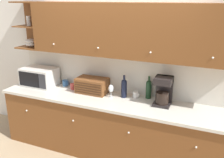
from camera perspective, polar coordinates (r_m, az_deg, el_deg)
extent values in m
plane|color=tan|center=(4.33, 1.24, -14.03)|extent=(24.00, 24.00, 0.00)
cube|color=white|center=(3.82, 1.54, 2.89)|extent=(5.79, 0.06, 2.60)
cube|color=brown|center=(3.85, -0.59, -11.02)|extent=(3.39, 0.66, 0.86)
cube|color=silver|center=(3.64, -0.71, -4.91)|extent=(3.41, 0.69, 0.04)
sphere|color=white|center=(4.15, -18.94, -6.85)|extent=(0.03, 0.03, 0.03)
sphere|color=white|center=(3.68, -8.88, -9.39)|extent=(0.03, 0.03, 0.03)
sphere|color=white|center=(3.35, 3.82, -12.14)|extent=(0.03, 0.03, 0.03)
sphere|color=white|center=(3.22, 18.66, -14.56)|extent=(0.03, 0.03, 0.03)
cube|color=silver|center=(3.82, 1.33, 1.41)|extent=(3.39, 0.01, 0.61)
cube|color=brown|center=(3.46, 3.67, 10.99)|extent=(2.97, 0.34, 0.74)
cube|color=brown|center=(4.44, -17.05, 11.87)|extent=(0.42, 0.02, 0.74)
cube|color=brown|center=(4.37, -17.96, 6.93)|extent=(0.42, 0.34, 0.02)
cube|color=brown|center=(4.32, -18.41, 11.39)|extent=(0.42, 0.34, 0.02)
cube|color=brown|center=(4.30, -18.92, 16.31)|extent=(0.42, 0.34, 0.02)
sphere|color=white|center=(3.86, -13.21, 7.77)|extent=(0.03, 0.03, 0.03)
sphere|color=white|center=(3.48, -3.19, 7.11)|extent=(0.03, 0.03, 0.03)
sphere|color=white|center=(3.22, 8.78, 6.03)|extent=(0.03, 0.03, 0.03)
sphere|color=white|center=(3.13, 22.05, 4.53)|extent=(0.03, 0.03, 0.03)
ellipsoid|color=silver|center=(4.37, -18.03, 7.58)|extent=(0.18, 0.18, 0.08)
ellipsoid|color=silver|center=(4.36, -18.09, 8.22)|extent=(0.18, 0.18, 0.08)
cylinder|color=silver|center=(4.32, -18.47, 11.98)|extent=(0.07, 0.07, 0.08)
cylinder|color=silver|center=(4.31, -18.58, 13.02)|extent=(0.07, 0.07, 0.07)
cube|color=silver|center=(4.32, -16.21, 0.53)|extent=(0.56, 0.37, 0.30)
cube|color=black|center=(4.22, -18.48, -0.11)|extent=(0.39, 0.01, 0.24)
cube|color=#2D2D33|center=(4.06, -15.68, -0.57)|extent=(0.12, 0.01, 0.24)
cylinder|color=#38669E|center=(4.22, -10.62, -0.89)|extent=(0.09, 0.09, 0.10)
torus|color=#38669E|center=(4.19, -10.01, -0.96)|extent=(0.01, 0.07, 0.07)
cylinder|color=#B73D38|center=(4.05, -8.86, -1.67)|extent=(0.10, 0.10, 0.09)
torus|color=#B73D38|center=(4.02, -8.21, -1.75)|extent=(0.01, 0.06, 0.06)
cube|color=brown|center=(3.85, -4.56, -1.49)|extent=(0.48, 0.28, 0.23)
cube|color=#432713|center=(3.75, -5.55, -3.22)|extent=(0.44, 0.01, 0.02)
cube|color=#432713|center=(3.74, -5.57, -2.70)|extent=(0.44, 0.01, 0.02)
cube|color=#432713|center=(3.73, -5.59, -2.17)|extent=(0.44, 0.01, 0.02)
cube|color=#432713|center=(3.72, -5.61, -1.64)|extent=(0.44, 0.01, 0.02)
cube|color=#432713|center=(3.70, -5.62, -1.11)|extent=(0.44, 0.01, 0.02)
cylinder|color=silver|center=(3.69, -0.30, -4.16)|extent=(0.07, 0.07, 0.01)
cylinder|color=silver|center=(3.68, -0.30, -3.55)|extent=(0.01, 0.01, 0.08)
ellipsoid|color=silver|center=(3.64, -0.30, -2.15)|extent=(0.07, 0.07, 0.11)
cylinder|color=black|center=(3.66, 2.76, -2.47)|extent=(0.09, 0.09, 0.23)
sphere|color=black|center=(3.62, 2.79, -0.75)|extent=(0.09, 0.09, 0.09)
cylinder|color=black|center=(3.60, 2.81, 0.23)|extent=(0.03, 0.03, 0.08)
cylinder|color=silver|center=(3.68, 5.41, -3.60)|extent=(0.09, 0.09, 0.09)
torus|color=silver|center=(3.67, 6.14, -3.68)|extent=(0.01, 0.06, 0.06)
cylinder|color=#19381E|center=(3.66, 8.36, -2.65)|extent=(0.08, 0.08, 0.23)
sphere|color=#19381E|center=(3.62, 8.44, -0.95)|extent=(0.08, 0.08, 0.08)
cylinder|color=#19381E|center=(3.60, 8.49, 0.01)|extent=(0.03, 0.03, 0.08)
cube|color=black|center=(3.51, 11.35, -5.57)|extent=(0.23, 0.25, 0.03)
cylinder|color=black|center=(3.45, 11.38, -4.25)|extent=(0.17, 0.17, 0.16)
cube|color=black|center=(3.53, 11.87, -2.25)|extent=(0.23, 0.06, 0.40)
cube|color=black|center=(3.39, 11.71, -0.31)|extent=(0.23, 0.25, 0.09)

